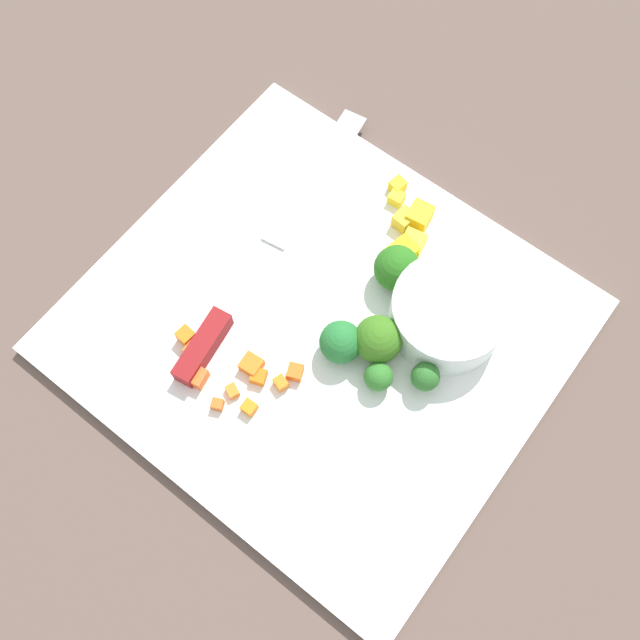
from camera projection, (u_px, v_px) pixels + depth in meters
ground_plane at (320, 329)px, 0.66m from camera, size 4.00×4.00×0.00m
cutting_board at (320, 326)px, 0.65m from camera, size 0.41×0.38×0.01m
prep_bowl at (447, 314)px, 0.63m from camera, size 0.10×0.10×0.04m
chef_knife at (243, 287)px, 0.65m from camera, size 0.07×0.33×0.02m
carrot_dice_0 at (281, 383)px, 0.62m from camera, size 0.01×0.01×0.01m
carrot_dice_1 at (197, 377)px, 0.62m from camera, size 0.02×0.02×0.01m
carrot_dice_2 at (232, 391)px, 0.62m from camera, size 0.01×0.01×0.01m
carrot_dice_3 at (251, 365)px, 0.63m from camera, size 0.02×0.02×0.01m
carrot_dice_4 at (194, 350)px, 0.63m from camera, size 0.01×0.01×0.01m
carrot_dice_5 at (250, 408)px, 0.61m from camera, size 0.01×0.01×0.01m
carrot_dice_6 at (184, 370)px, 0.63m from camera, size 0.01×0.01×0.01m
carrot_dice_7 at (295, 372)px, 0.63m from camera, size 0.02×0.02×0.01m
carrot_dice_8 at (218, 404)px, 0.62m from camera, size 0.01×0.01×0.01m
carrot_dice_9 at (186, 336)px, 0.64m from camera, size 0.02×0.01×0.02m
carrot_dice_10 at (259, 377)px, 0.62m from camera, size 0.02×0.02×0.01m
pepper_dice_0 at (402, 253)px, 0.66m from camera, size 0.03×0.03×0.02m
pepper_dice_1 at (413, 244)px, 0.67m from camera, size 0.02×0.03×0.02m
pepper_dice_2 at (419, 216)px, 0.68m from camera, size 0.02×0.03×0.02m
pepper_dice_3 at (396, 198)px, 0.69m from camera, size 0.02×0.01×0.01m
pepper_dice_4 at (398, 186)px, 0.70m from camera, size 0.02×0.02×0.01m
pepper_dice_5 at (401, 218)px, 0.68m from camera, size 0.02×0.02×0.02m
broccoli_floret_0 at (341, 342)px, 0.62m from camera, size 0.04×0.04×0.04m
broccoli_floret_1 at (397, 268)px, 0.64m from camera, size 0.04×0.04×0.04m
broccoli_floret_2 at (379, 377)px, 0.61m from camera, size 0.03×0.03×0.03m
broccoli_floret_3 at (425, 377)px, 0.61m from camera, size 0.03×0.03×0.03m
broccoli_floret_4 at (378, 340)px, 0.62m from camera, size 0.04×0.04×0.04m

